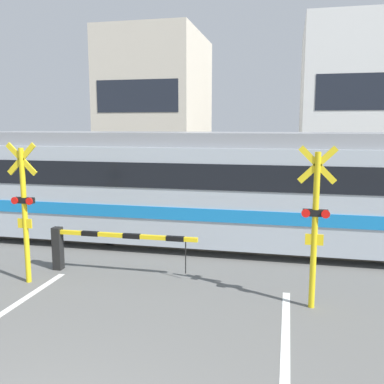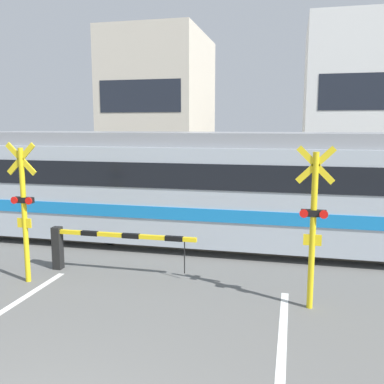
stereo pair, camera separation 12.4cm
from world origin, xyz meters
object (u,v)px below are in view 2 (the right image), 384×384
Objects in this scene: crossing_signal_right at (313,221)px; pedestrian at (248,180)px; crossing_barrier_near at (91,242)px; crossing_signal_left at (24,207)px; crossing_barrier_far at (271,205)px; commuter_train at (360,190)px.

crossing_signal_right is 10.49m from pedestrian.
crossing_signal_left is at bearing -140.16° from crossing_barrier_near.
pedestrian reaches higher than crossing_barrier_far.
crossing_signal_left is 5.84m from crossing_signal_right.
pedestrian is at bearing 70.52° from crossing_signal_left.
crossing_signal_left reaches higher than crossing_barrier_near.
pedestrian is (3.62, 10.24, -0.60)m from crossing_signal_left.
crossing_signal_left is at bearing 180.00° from crossing_signal_right.
pedestrian is (2.56, 9.35, 0.34)m from crossing_barrier_near.
pedestrian reaches higher than crossing_barrier_near.
pedestrian is (-1.16, 3.78, 0.34)m from crossing_barrier_far.
crossing_signal_left and crossing_signal_right have the same top height.
crossing_barrier_near is at bearing -123.75° from crossing_barrier_far.
commuter_train reaches higher than crossing_barrier_near.
crossing_barrier_near is 1.67m from crossing_signal_left.
commuter_train is 8.10m from crossing_signal_left.
crossing_barrier_far is at bearing 56.25° from crossing_barrier_near.
commuter_train is 7.38m from pedestrian.
crossing_signal_right is (5.84, 0.00, 0.00)m from crossing_signal_left.
commuter_train is 7.21× the size of crossing_signal_right.
crossing_barrier_far is 1.15× the size of crossing_signal_left.
crossing_barrier_far is at bearing 131.78° from commuter_train.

